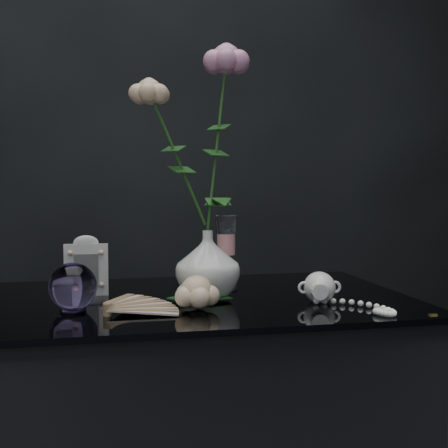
{
  "coord_description": "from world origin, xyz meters",
  "views": [
    {
      "loc": [
        -0.14,
        -1.23,
        1.01
      ],
      "look_at": [
        0.12,
        -0.03,
        0.92
      ],
      "focal_mm": 50.0,
      "sensor_mm": 36.0,
      "label": 1
    }
  ],
  "objects": [
    {
      "name": "wine_glass",
      "position": [
        0.16,
        0.13,
        0.85
      ],
      "size": [
        0.06,
        0.06,
        0.17
      ],
      "primitive_type": null,
      "rotation": [
        0.0,
        0.0,
        0.28
      ],
      "color": "white",
      "rests_on": "table"
    },
    {
      "name": "picture_frame",
      "position": [
        -0.15,
        0.12,
        0.83
      ],
      "size": [
        0.1,
        0.08,
        0.13
      ],
      "primitive_type": null,
      "rotation": [
        0.0,
        0.0,
        -0.07
      ],
      "color": "silver",
      "rests_on": "table"
    },
    {
      "name": "pearl_jar",
      "position": [
        0.31,
        -0.05,
        0.79
      ],
      "size": [
        0.24,
        0.25,
        0.07
      ],
      "primitive_type": null,
      "rotation": [
        0.0,
        0.0,
        -0.12
      ],
      "color": "white",
      "rests_on": "table"
    },
    {
      "name": "paperweight",
      "position": [
        -0.17,
        -0.03,
        0.81
      ],
      "size": [
        0.11,
        0.11,
        0.09
      ],
      "primitive_type": null,
      "rotation": [
        0.0,
        0.0,
        -0.18
      ],
      "color": "#876FB5",
      "rests_on": "table"
    },
    {
      "name": "loose_rose",
      "position": [
        0.06,
        -0.07,
        0.79
      ],
      "size": [
        0.19,
        0.22,
        0.07
      ],
      "primitive_type": null,
      "rotation": [
        0.0,
        0.0,
        -0.22
      ],
      "color": "#FFCFA4",
      "rests_on": "table"
    },
    {
      "name": "roses",
      "position": [
        0.08,
        0.05,
        1.1
      ],
      "size": [
        0.24,
        0.13,
        0.44
      ],
      "color": "#E0B48D",
      "rests_on": "vase"
    },
    {
      "name": "vase",
      "position": [
        0.1,
        0.04,
        0.83
      ],
      "size": [
        0.14,
        0.14,
        0.14
      ],
      "primitive_type": "imported",
      "rotation": [
        0.0,
        0.0,
        -0.05
      ],
      "color": "white",
      "rests_on": "table"
    },
    {
      "name": "paper_fan",
      "position": [
        -0.11,
        -0.09,
        0.78
      ],
      "size": [
        0.3,
        0.25,
        0.03
      ],
      "primitive_type": null,
      "rotation": [
        0.0,
        0.0,
        0.2
      ],
      "color": "beige",
      "rests_on": "table"
    }
  ]
}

